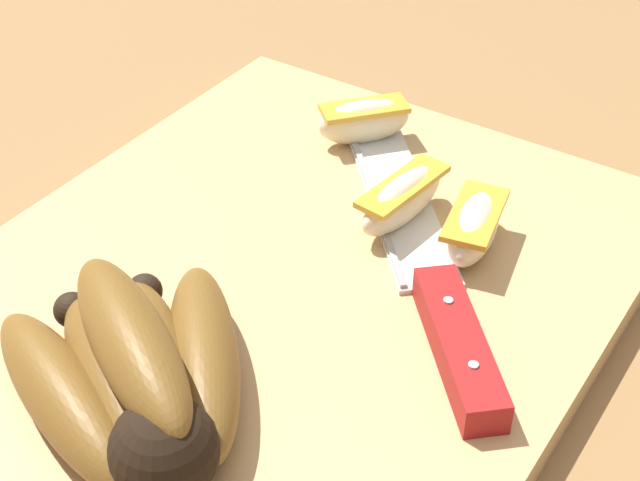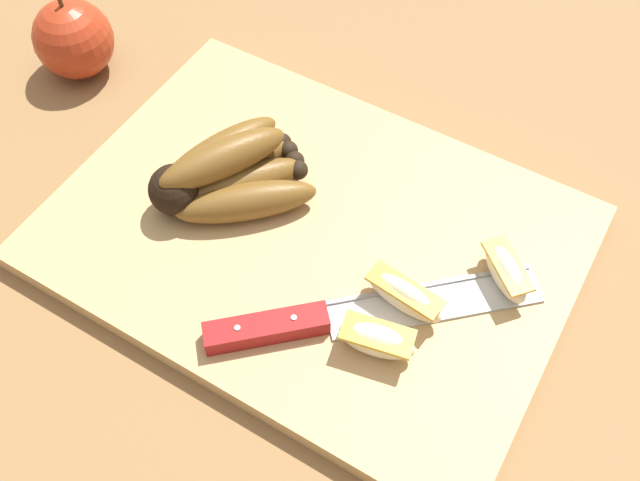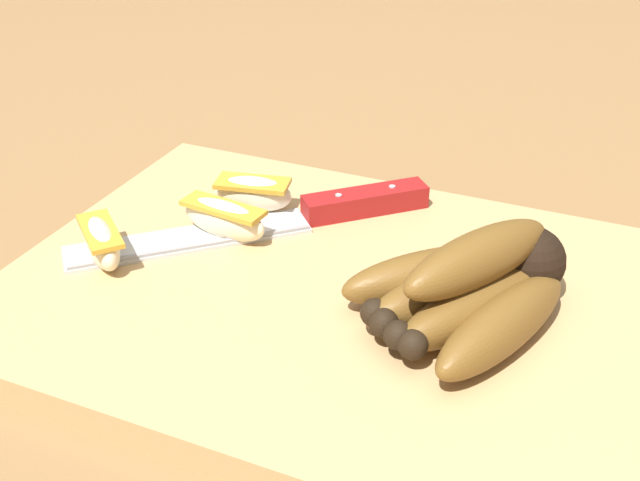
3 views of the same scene
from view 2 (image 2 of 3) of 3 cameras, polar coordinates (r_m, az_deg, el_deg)
name	(u,v)px [view 2 (image 2 of 3)]	position (r m, az deg, el deg)	size (l,w,h in m)	color
ground_plane	(301,228)	(0.66, -1.54, 1.01)	(6.00, 6.00, 0.00)	olive
cutting_board	(311,236)	(0.65, -0.68, 0.33)	(0.45, 0.33, 0.02)	tan
banana_bunch	(226,174)	(0.65, -7.44, 5.22)	(0.15, 0.16, 0.06)	black
chefs_knife	(326,318)	(0.58, 0.46, -6.20)	(0.23, 0.21, 0.02)	silver
apple_wedge_near	(506,272)	(0.61, 14.51, -2.40)	(0.06, 0.06, 0.03)	beige
apple_wedge_middle	(377,340)	(0.57, 4.54, -7.84)	(0.07, 0.04, 0.03)	beige
apple_wedge_far	(404,296)	(0.59, 6.68, -4.37)	(0.07, 0.03, 0.03)	beige
whole_apple	(73,39)	(0.82, -18.95, 14.87)	(0.08, 0.08, 0.09)	#AD3319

